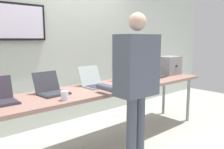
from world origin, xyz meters
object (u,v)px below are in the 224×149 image
at_px(coffee_mug, 65,96).
at_px(laptop_station_1, 51,89).
at_px(laptop_station_3, 127,77).
at_px(laptop_station_4, 152,74).
at_px(person, 136,77).
at_px(equipment_box, 169,65).
at_px(workbench, 110,89).
at_px(laptop_station_2, 94,82).

bearing_deg(coffee_mug, laptop_station_1, 85.95).
xyz_separation_m(laptop_station_3, laptop_station_4, (0.56, -0.02, -0.00)).
relative_size(laptop_station_1, coffee_mug, 3.62).
relative_size(laptop_station_1, laptop_station_3, 0.91).
height_order(laptop_station_3, person, person).
bearing_deg(laptop_station_4, equipment_box, -0.44).
bearing_deg(person, workbench, 73.52).
bearing_deg(laptop_station_4, workbench, -175.72).
height_order(workbench, coffee_mug, coffee_mug).
bearing_deg(laptop_station_3, laptop_station_2, 179.15).
xyz_separation_m(workbench, person, (-0.18, -0.62, 0.27)).
bearing_deg(laptop_station_3, workbench, -167.50).
bearing_deg(laptop_station_2, laptop_station_1, -179.27).
bearing_deg(laptop_station_2, person, -89.80).
xyz_separation_m(laptop_station_1, laptop_station_4, (1.75, -0.02, -0.00)).
relative_size(laptop_station_2, person, 0.23).
height_order(laptop_station_4, person, person).
distance_m(laptop_station_2, coffee_mug, 0.72).
distance_m(laptop_station_1, laptop_station_4, 1.75).
bearing_deg(coffee_mug, workbench, 16.99).
bearing_deg(equipment_box, laptop_station_4, 179.56).
xyz_separation_m(laptop_station_4, coffee_mug, (-1.77, -0.32, -0.01)).
relative_size(laptop_station_1, laptop_station_2, 0.92).
distance_m(equipment_box, laptop_station_3, 1.01).
bearing_deg(laptop_station_4, coffee_mug, -169.73).
bearing_deg(equipment_box, coffee_mug, -171.82).
distance_m(workbench, equipment_box, 1.41).
relative_size(workbench, laptop_station_1, 9.52).
xyz_separation_m(equipment_box, laptop_station_4, (-0.44, 0.00, -0.10)).
bearing_deg(person, equipment_box, 23.58).
xyz_separation_m(workbench, coffee_mug, (-0.82, -0.25, 0.10)).
height_order(laptop_station_2, laptop_station_4, laptop_station_2).
height_order(equipment_box, laptop_station_1, equipment_box).
bearing_deg(coffee_mug, laptop_station_3, 15.55).
bearing_deg(laptop_station_2, laptop_station_3, -0.85).
bearing_deg(laptop_station_1, person, -49.26).
height_order(workbench, laptop_station_3, laptop_station_3).
bearing_deg(laptop_station_4, person, -148.69).
height_order(laptop_station_1, laptop_station_3, laptop_station_1).
relative_size(workbench, laptop_station_2, 8.72).
xyz_separation_m(person, coffee_mug, (-0.63, 0.37, -0.17)).
bearing_deg(laptop_station_3, laptop_station_1, 179.96).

